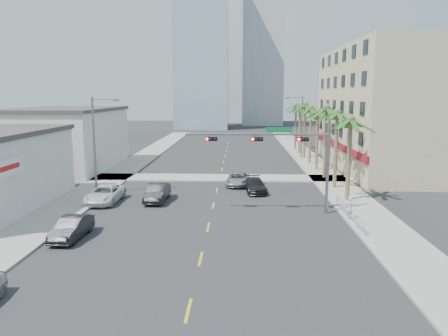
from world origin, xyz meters
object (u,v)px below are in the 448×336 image
car_lane_left (157,193)px  car_lane_center (238,179)px  car_parked_far (105,194)px  car_lane_right (255,185)px  traffic_signal_mast (286,149)px  car_parked_mid (72,228)px  pedestrian (349,208)px

car_lane_left → car_lane_center: car_lane_left is taller
car_parked_far → car_lane_right: car_parked_far is taller
traffic_signal_mast → car_parked_mid: size_ratio=2.59×
car_parked_far → car_parked_mid: bearing=-83.8°
car_parked_far → pedestrian: size_ratio=3.14×
car_lane_left → pedestrian: (15.28, -5.45, 0.22)m
car_parked_mid → car_lane_center: bearing=60.4°
traffic_signal_mast → car_lane_left: size_ratio=2.41×
car_lane_center → car_lane_left: bearing=-130.2°
traffic_signal_mast → pedestrian: bearing=-23.6°
car_parked_far → car_lane_left: size_ratio=1.13×
traffic_signal_mast → pedestrian: 6.40m
car_lane_left → car_lane_center: (6.98, 6.97, -0.12)m
car_parked_far → car_lane_right: 13.85m
car_parked_far → car_lane_center: (11.40, 7.60, -0.08)m
car_lane_center → car_lane_right: bearing=-56.5°
car_parked_far → car_lane_center: size_ratio=1.13×
traffic_signal_mast → car_parked_mid: traffic_signal_mast is taller
traffic_signal_mast → car_parked_mid: 16.49m
car_lane_center → pedestrian: (8.30, -12.43, 0.34)m
traffic_signal_mast → car_lane_center: (-3.78, 10.45, -4.42)m
car_parked_mid → car_lane_right: bearing=51.0°
car_lane_left → car_parked_mid: bearing=-108.7°
car_lane_left → car_lane_right: bearing=25.3°
car_parked_far → car_lane_left: car_lane_left is taller
pedestrian → car_lane_right: bearing=-81.0°
car_lane_center → pedestrian: bearing=-51.4°
car_lane_center → pedestrian: size_ratio=2.79×
car_lane_left → car_lane_right: car_lane_left is taller
traffic_signal_mast → car_lane_center: 11.96m
traffic_signal_mast → car_parked_far: 16.05m
traffic_signal_mast → car_lane_center: traffic_signal_mast is taller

